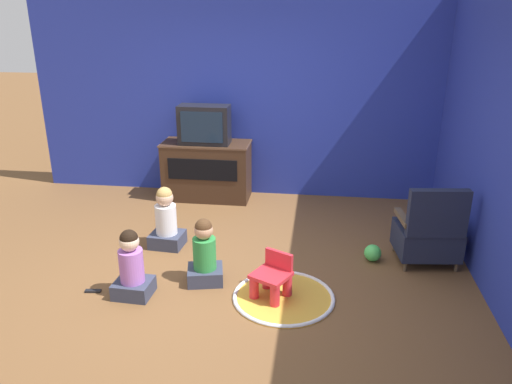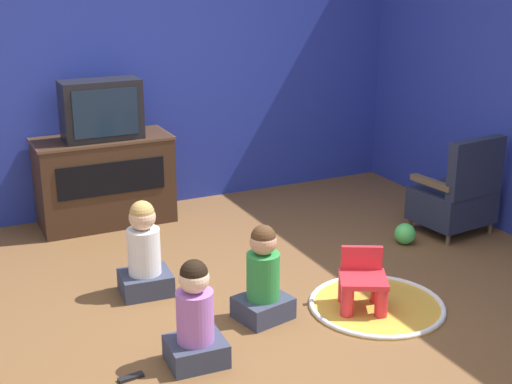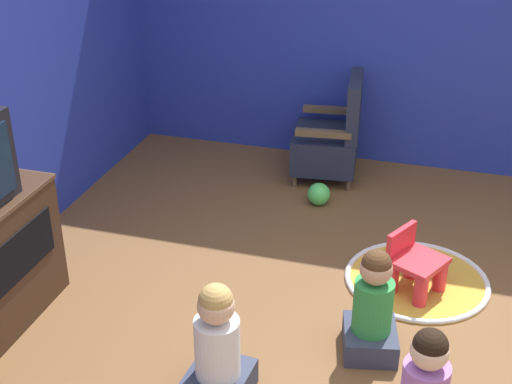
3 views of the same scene
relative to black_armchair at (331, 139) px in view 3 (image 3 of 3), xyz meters
The scene contains 8 objects.
ground_plane 2.26m from the black_armchair, 165.64° to the right, with size 30.00×30.00×0.00m, color brown.
wall_right 1.44m from the black_armchair, 58.52° to the right, with size 0.12×5.54×2.89m.
black_armchair is the anchor object (origin of this frame).
yellow_kid_chair 1.76m from the black_armchair, 151.11° to the right, with size 0.42×0.41×0.42m.
play_mat 1.70m from the black_armchair, 148.65° to the right, with size 0.95×0.95×0.04m.
child_watching_left 2.81m from the black_armchair, behind, with size 0.38×0.34×0.70m.
child_watching_right 2.31m from the black_armchair, 163.17° to the right, with size 0.39×0.36×0.67m.
toy_ball 0.60m from the black_armchair, behind, with size 0.18×0.18×0.18m.
Camera 3 is at (-3.32, -0.41, 2.67)m, focal length 50.00 mm.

